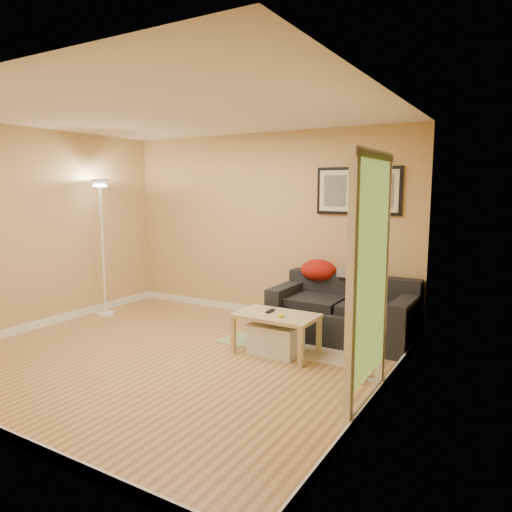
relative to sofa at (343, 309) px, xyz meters
The scene contains 23 objects.
floor 2.09m from the sofa, 132.05° to the right, with size 4.50×4.50×0.00m, color tan.
ceiling 3.03m from the sofa, 132.05° to the right, with size 4.50×4.50×0.00m, color white.
wall_back 1.73m from the sofa, 161.19° to the left, with size 4.50×4.50×0.00m, color tan.
wall_left 4.05m from the sofa, 157.15° to the right, with size 4.00×4.00×0.00m, color tan.
wall_right 1.99m from the sofa, 60.38° to the right, with size 4.00×4.00×0.00m, color tan.
baseboard_back 1.49m from the sofa, 161.57° to the left, with size 4.50×0.02×0.10m, color white.
baseboard_left 3.94m from the sofa, 157.09° to the right, with size 0.02×4.00×0.10m, color white.
baseboard_right 1.78m from the sofa, 60.66° to the right, with size 0.02×4.00×0.10m, color white.
sofa is the anchor object (origin of this frame).
red_throw 0.66m from the sofa, 147.74° to the left, with size 0.48×0.36×0.28m, color #B62010, non-canonical shape.
plaid_throw 0.50m from the sofa, 77.23° to the left, with size 0.42×0.26×0.10m, color tan, non-canonical shape.
framed_print_left 1.52m from the sofa, 123.99° to the left, with size 0.50×0.04×0.60m, color black, non-canonical shape.
framed_print_right 1.52m from the sofa, 56.01° to the left, with size 0.50×0.04×0.60m, color black, non-canonical shape.
area_rug 0.61m from the sofa, 88.35° to the right, with size 1.25×0.85×0.01m, color beige.
green_runner 1.19m from the sofa, 144.08° to the right, with size 0.70×0.50×0.01m, color #668C4C.
coffee_table 0.99m from the sofa, 117.82° to the right, with size 0.90×0.55×0.45m, color tan, non-canonical shape.
remote_control 1.00m from the sofa, 124.19° to the right, with size 0.05×0.16×0.02m, color black.
tape_roll 1.03m from the sofa, 109.86° to the right, with size 0.07×0.07×0.03m, color yellow.
storage_bin 1.01m from the sofa, 117.20° to the right, with size 0.56×0.41×0.34m, color white, non-canonical shape.
side_table 1.27m from the sofa, 59.57° to the right, with size 0.35×0.35×0.54m, color white, non-canonical shape.
book_stack 1.29m from the sofa, 59.20° to the right, with size 0.19×0.25×0.08m, color teal, non-canonical shape.
floor_lamp 3.50m from the sofa, 168.30° to the right, with size 0.26×0.26×1.97m, color white, non-canonical shape.
doorway 1.98m from the sofa, 63.98° to the right, with size 0.12×1.01×2.13m, color white, non-canonical shape.
Camera 1 is at (3.31, -3.82, 1.82)m, focal length 33.04 mm.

